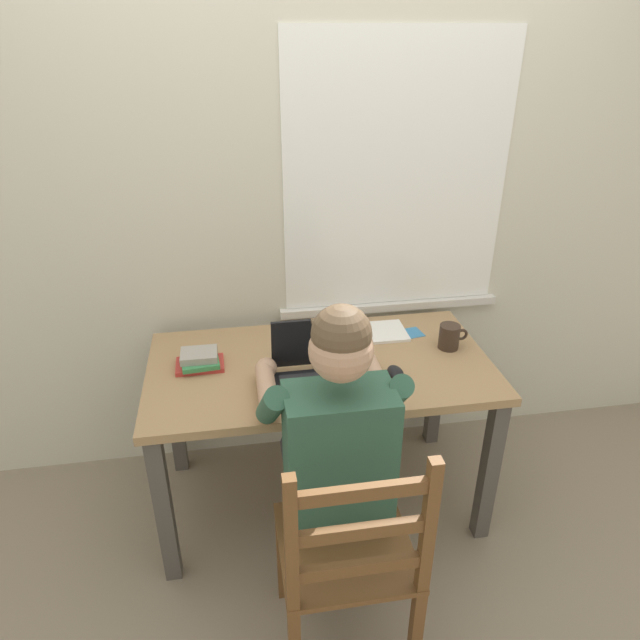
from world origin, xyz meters
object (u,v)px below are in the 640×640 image
object	(u,v)px
laptop	(318,369)
wooden_chair	(349,557)
seated_person	(333,442)
book_stack_main	(200,360)
desk	(320,383)
computer_mouse	(395,373)
landscape_photo_print	(408,334)
coffee_mug_dark	(450,337)
coffee_mug_white	(327,325)

from	to	relation	value
laptop	wooden_chair	bearing A→B (deg)	-89.95
seated_person	book_stack_main	size ratio (longest dim) A/B	6.55
desk	seated_person	distance (m)	0.44
desk	computer_mouse	world-z (taller)	computer_mouse
computer_mouse	landscape_photo_print	size ratio (longest dim) A/B	0.77
desk	wooden_chair	xyz separation A→B (m)	(-0.03, -0.72, -0.17)
coffee_mug_dark	book_stack_main	world-z (taller)	coffee_mug_dark
seated_person	coffee_mug_white	distance (m)	0.68
computer_mouse	coffee_mug_dark	world-z (taller)	coffee_mug_dark
coffee_mug_white	landscape_photo_print	distance (m)	0.36
desk	laptop	xyz separation A→B (m)	(-0.03, -0.13, 0.15)
wooden_chair	laptop	xyz separation A→B (m)	(-0.00, 0.59, 0.32)
laptop	coffee_mug_white	size ratio (longest dim) A/B	2.97
book_stack_main	landscape_photo_print	distance (m)	0.90
seated_person	computer_mouse	world-z (taller)	seated_person
landscape_photo_print	wooden_chair	bearing A→B (deg)	-126.69
desk	seated_person	xyz separation A→B (m)	(-0.03, -0.44, 0.06)
laptop	book_stack_main	distance (m)	0.48
seated_person	book_stack_main	world-z (taller)	seated_person
desk	computer_mouse	bearing A→B (deg)	-28.18
seated_person	laptop	xyz separation A→B (m)	(-0.00, 0.31, 0.10)
wooden_chair	computer_mouse	distance (m)	0.70
coffee_mug_white	wooden_chair	bearing A→B (deg)	-95.74
coffee_mug_dark	book_stack_main	size ratio (longest dim) A/B	0.65
seated_person	coffee_mug_dark	size ratio (longest dim) A/B	10.01
computer_mouse	coffee_mug_dark	size ratio (longest dim) A/B	0.81
seated_person	computer_mouse	size ratio (longest dim) A/B	12.32
coffee_mug_dark	landscape_photo_print	size ratio (longest dim) A/B	0.95
computer_mouse	book_stack_main	xyz separation A→B (m)	(-0.74, 0.19, 0.01)
seated_person	computer_mouse	distance (m)	0.42
coffee_mug_dark	computer_mouse	bearing A→B (deg)	-147.66
seated_person	landscape_photo_print	xyz separation A→B (m)	(0.45, 0.61, 0.04)
desk	coffee_mug_white	world-z (taller)	coffee_mug_white
laptop	computer_mouse	size ratio (longest dim) A/B	3.30
coffee_mug_white	book_stack_main	size ratio (longest dim) A/B	0.59
coffee_mug_white	landscape_photo_print	world-z (taller)	coffee_mug_white
wooden_chair	computer_mouse	xyz separation A→B (m)	(0.30, 0.57, 0.28)
coffee_mug_white	seated_person	bearing A→B (deg)	-98.13
computer_mouse	seated_person	bearing A→B (deg)	-135.47
landscape_photo_print	computer_mouse	bearing A→B (deg)	-124.95
wooden_chair	laptop	world-z (taller)	laptop
computer_mouse	book_stack_main	world-z (taller)	book_stack_main
book_stack_main	landscape_photo_print	bearing A→B (deg)	8.09
seated_person	coffee_mug_dark	bearing A→B (deg)	39.13
desk	computer_mouse	distance (m)	0.33
wooden_chair	book_stack_main	xyz separation A→B (m)	(-0.44, 0.77, 0.29)
wooden_chair	desk	bearing A→B (deg)	87.70
wooden_chair	computer_mouse	bearing A→B (deg)	62.55
laptop	computer_mouse	bearing A→B (deg)	-3.40
seated_person	wooden_chair	bearing A→B (deg)	-90.00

